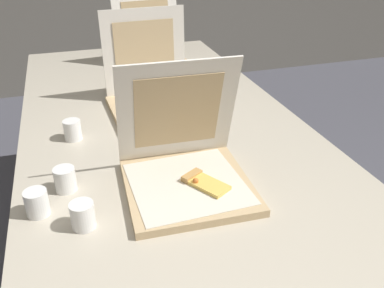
{
  "coord_description": "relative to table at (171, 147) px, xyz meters",
  "views": [
    {
      "loc": [
        -0.3,
        -0.56,
        1.39
      ],
      "look_at": [
        0.02,
        0.47,
        0.79
      ],
      "focal_mm": 38.24,
      "sensor_mm": 36.0,
      "label": 1
    }
  ],
  "objects": [
    {
      "name": "table",
      "position": [
        0.0,
        0.0,
        0.0
      ],
      "size": [
        0.99,
        2.33,
        0.73
      ],
      "color": "#BCB29E",
      "rests_on": "ground"
    },
    {
      "name": "pizza_box_front",
      "position": [
        -0.03,
        -0.29,
        0.09
      ],
      "size": [
        0.35,
        0.35,
        0.34
      ],
      "rotation": [
        0.0,
        0.0,
        -0.05
      ],
      "color": "tan",
      "rests_on": "table"
    },
    {
      "name": "pizza_box_middle",
      "position": [
        0.0,
        0.25,
        0.09
      ],
      "size": [
        0.35,
        0.37,
        0.36
      ],
      "rotation": [
        0.0,
        0.0,
        0.05
      ],
      "color": "tan",
      "rests_on": "table"
    },
    {
      "name": "pizza_box_back",
      "position": [
        0.13,
        0.69,
        0.09
      ],
      "size": [
        0.38,
        0.44,
        0.35
      ],
      "rotation": [
        0.0,
        0.0,
        0.11
      ],
      "color": "tan",
      "rests_on": "table"
    },
    {
      "name": "cup_white_near_left",
      "position": [
        -0.42,
        -0.3,
        0.08
      ],
      "size": [
        0.06,
        0.06,
        0.07
      ],
      "primitive_type": "cylinder",
      "color": "white",
      "rests_on": "table"
    },
    {
      "name": "cup_white_near_center",
      "position": [
        -0.35,
        -0.21,
        0.08
      ],
      "size": [
        0.06,
        0.06,
        0.07
      ],
      "primitive_type": "cylinder",
      "color": "white",
      "rests_on": "table"
    },
    {
      "name": "cup_white_near_right",
      "position": [
        -0.32,
        -0.39,
        0.08
      ],
      "size": [
        0.06,
        0.06,
        0.07
      ],
      "primitive_type": "cylinder",
      "color": "white",
      "rests_on": "table"
    },
    {
      "name": "cup_white_mid",
      "position": [
        -0.32,
        0.08,
        0.08
      ],
      "size": [
        0.06,
        0.06,
        0.07
      ],
      "primitive_type": "cylinder",
      "color": "white",
      "rests_on": "table"
    }
  ]
}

